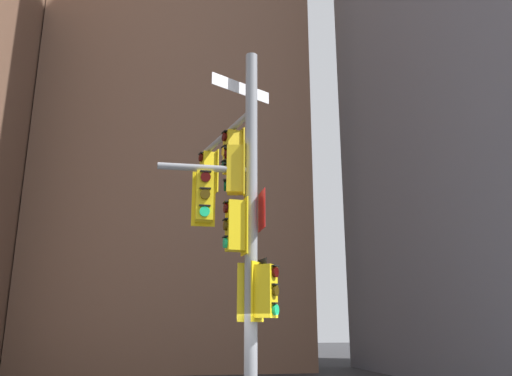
{
  "coord_description": "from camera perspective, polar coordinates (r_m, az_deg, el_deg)",
  "views": [
    {
      "loc": [
        -1.81,
        -9.89,
        2.28
      ],
      "look_at": [
        0.15,
        0.23,
        5.08
      ],
      "focal_mm": 35.63,
      "sensor_mm": 36.0,
      "label": 1
    }
  ],
  "objects": [
    {
      "name": "signal_pole_assembly",
      "position": [
        10.6,
        -2.09,
        -3.39
      ],
      "size": [
        2.45,
        3.36,
        8.05
      ],
      "color": "gray",
      "rests_on": "ground"
    }
  ]
}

